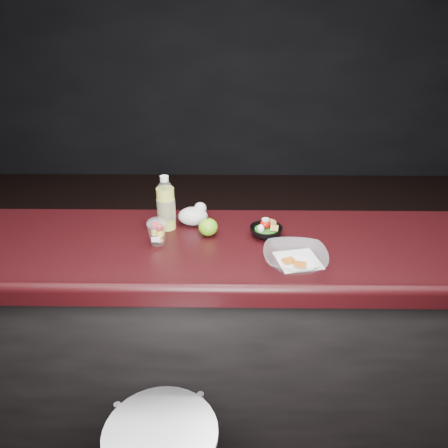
# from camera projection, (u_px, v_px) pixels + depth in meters

# --- Properties ---
(room_shell) EXTENTS (8.00, 8.00, 8.00)m
(room_shell) POSITION_uv_depth(u_px,v_px,m) (246.00, 40.00, 1.20)
(room_shell) COLOR black
(room_shell) RESTS_ON ground
(counter) EXTENTS (4.06, 0.71, 1.02)m
(counter) POSITION_uv_depth(u_px,v_px,m) (238.00, 340.00, 2.05)
(counter) COLOR black
(counter) RESTS_ON ground
(lemonade_bottle) EXTENTS (0.08, 0.08, 0.25)m
(lemonade_bottle) POSITION_uv_depth(u_px,v_px,m) (166.00, 207.00, 1.92)
(lemonade_bottle) COLOR #CED938
(lemonade_bottle) RESTS_ON counter
(fruit_cup) EXTENTS (0.08, 0.08, 0.12)m
(fruit_cup) POSITION_uv_depth(u_px,v_px,m) (157.00, 231.00, 1.81)
(fruit_cup) COLOR white
(fruit_cup) RESTS_ON counter
(green_apple) EXTENTS (0.08, 0.08, 0.09)m
(green_apple) POSITION_uv_depth(u_px,v_px,m) (208.00, 227.00, 1.89)
(green_apple) COLOR #4C8A0F
(green_apple) RESTS_ON counter
(plastic_bag) EXTENTS (0.13, 0.11, 0.10)m
(plastic_bag) POSITION_uv_depth(u_px,v_px,m) (194.00, 215.00, 1.99)
(plastic_bag) COLOR silver
(plastic_bag) RESTS_ON counter
(snack_bowl) EXTENTS (0.19, 0.19, 0.08)m
(snack_bowl) POSITION_uv_depth(u_px,v_px,m) (266.00, 231.00, 1.89)
(snack_bowl) COLOR black
(snack_bowl) RESTS_ON counter
(takeout_bowl) EXTENTS (0.26, 0.26, 0.06)m
(takeout_bowl) POSITION_uv_depth(u_px,v_px,m) (295.00, 258.00, 1.67)
(takeout_bowl) COLOR silver
(takeout_bowl) RESTS_ON counter
(paper_napkin) EXTENTS (0.19, 0.19, 0.00)m
(paper_napkin) POSITION_uv_depth(u_px,v_px,m) (298.00, 260.00, 1.71)
(paper_napkin) COLOR white
(paper_napkin) RESTS_ON counter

